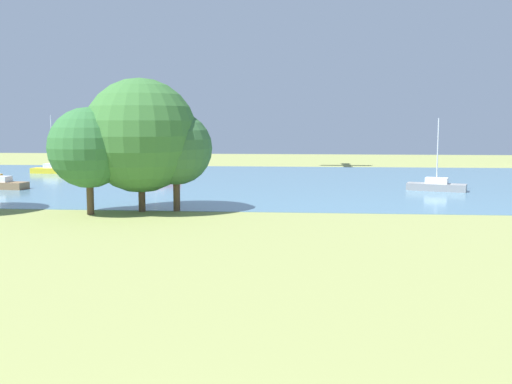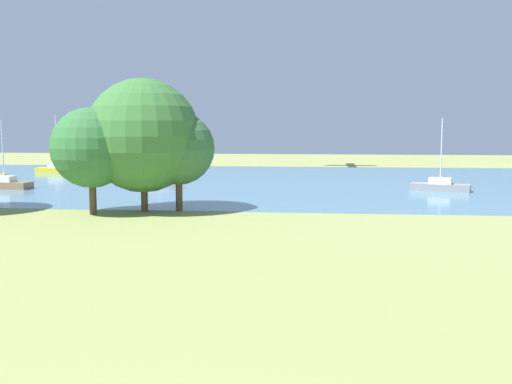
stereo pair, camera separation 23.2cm
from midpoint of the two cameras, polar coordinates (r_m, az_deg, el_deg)
name	(u,v)px [view 1 (the left image)]	position (r m, az deg, el deg)	size (l,w,h in m)	color
ground_plane	(252,236)	(29.86, -0.57, -4.27)	(160.00, 160.00, 0.00)	#8C9351
water_surface	(279,182)	(57.53, 2.12, 1.01)	(140.00, 40.00, 0.02)	teal
sailboat_gray	(436,186)	(51.88, 16.91, 0.60)	(5.03, 2.94, 6.07)	gray
sailboat_red	(156,177)	(57.96, -9.79, 1.40)	(5.03, 2.98, 6.26)	red
sailboat_brown	(0,184)	(55.77, -23.61, 0.73)	(4.96, 2.13, 5.94)	brown
sailboat_yellow	(53,169)	(70.96, -19.14, 2.08)	(4.89, 1.83, 6.57)	yellow
tree_mid_shore	(89,148)	(37.92, -16.04, 4.12)	(4.99, 4.99, 6.66)	brown
tree_west_near	(141,136)	(38.44, -11.27, 5.36)	(7.28, 7.28, 8.52)	brown
tree_east_far	(176,149)	(38.31, -7.91, 4.17)	(4.68, 4.68, 6.40)	brown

